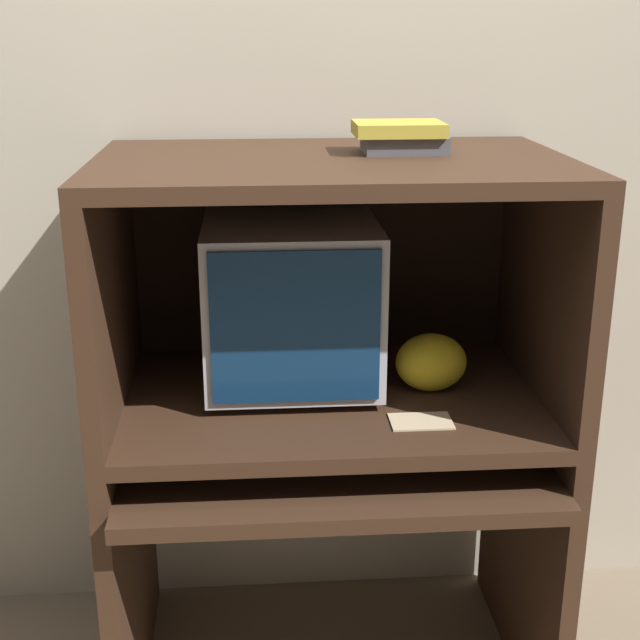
{
  "coord_description": "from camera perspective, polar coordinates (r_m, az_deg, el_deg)",
  "views": [
    {
      "loc": [
        -0.17,
        -1.61,
        1.63
      ],
      "look_at": [
        -0.03,
        0.34,
        0.97
      ],
      "focal_mm": 50.0,
      "sensor_mm": 36.0,
      "label": 1
    }
  ],
  "objects": [
    {
      "name": "snack_bag",
      "position": [
        2.15,
        7.12,
        -2.7
      ],
      "size": [
        0.17,
        0.13,
        0.14
      ],
      "color": "gold",
      "rests_on": "desk_monitor_shelf"
    },
    {
      "name": "crt_monitor",
      "position": [
        2.14,
        -1.86,
        1.27
      ],
      "size": [
        0.41,
        0.44,
        0.4
      ],
      "color": "#B2B2B7",
      "rests_on": "desk_monitor_shelf"
    },
    {
      "name": "wall_back",
      "position": [
        2.38,
        -0.07,
        10.61
      ],
      "size": [
        6.0,
        0.06,
        2.6
      ],
      "color": "#B2A893",
      "rests_on": "ground_plane"
    },
    {
      "name": "keyboard",
      "position": [
        2.06,
        -0.83,
        -8.61
      ],
      "size": [
        0.39,
        0.16,
        0.03
      ],
      "color": "#2D2D30",
      "rests_on": "desk_base"
    },
    {
      "name": "book_stack",
      "position": [
        2.06,
        5.24,
        11.61
      ],
      "size": [
        0.21,
        0.15,
        0.07
      ],
      "color": "#4C4C51",
      "rests_on": "hutch_upper"
    },
    {
      "name": "desk_base",
      "position": [
        2.25,
        0.79,
        -13.25
      ],
      "size": [
        1.05,
        0.73,
        0.68
      ],
      "color": "#382316",
      "rests_on": "ground_plane"
    },
    {
      "name": "mouse",
      "position": [
        2.09,
        6.18,
        -8.23
      ],
      "size": [
        0.06,
        0.04,
        0.03
      ],
      "color": "#B7B7B7",
      "rests_on": "desk_base"
    },
    {
      "name": "paper_card",
      "position": [
        2.0,
        6.48,
        -6.46
      ],
      "size": [
        0.14,
        0.09,
        0.0
      ],
      "color": "#CCB28C",
      "rests_on": "desk_monitor_shelf"
    },
    {
      "name": "hutch_upper",
      "position": [
        2.05,
        0.68,
        5.57
      ],
      "size": [
        1.05,
        0.68,
        0.56
      ],
      "color": "#382316",
      "rests_on": "desk_monitor_shelf"
    },
    {
      "name": "desk_monitor_shelf",
      "position": [
        2.15,
        0.72,
        -5.32
      ],
      "size": [
        1.05,
        0.68,
        0.11
      ],
      "color": "#382316",
      "rests_on": "desk_base"
    }
  ]
}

